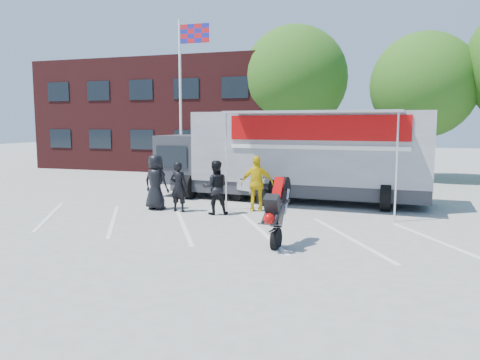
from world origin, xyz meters
The scene contains 13 objects.
ground centered at (0.00, 0.00, 0.00)m, with size 100.00×100.00×0.00m, color #A0A09B.
parking_bay_lines centered at (0.00, 1.00, 0.01)m, with size 18.00×5.00×0.01m, color white.
office_building centered at (-10.00, 18.00, 3.50)m, with size 18.00×8.00×7.00m, color #431515.
flagpole centered at (-6.24, 10.00, 5.05)m, with size 1.61×0.12×8.00m.
tree_left centered at (-2.00, 16.00, 5.57)m, with size 6.12×6.12×8.64m.
tree_mid centered at (5.00, 15.00, 4.94)m, with size 5.44×5.44×7.68m.
transporter_truck centered at (0.07, 6.45, 0.00)m, with size 10.79×5.20×3.43m, color #9C9DA4, non-canonical shape.
parked_motorcycle centered at (-1.45, 5.23, 0.00)m, with size 0.72×2.17×1.14m, color #A6A6AA, non-canonical shape.
stunt_bike_rider centered at (1.05, -0.05, 0.00)m, with size 0.75×1.60×1.88m, color black, non-canonical shape.
spectator_leather_a centered at (-4.21, 3.06, 0.97)m, with size 0.95×0.62×1.94m, color black.
spectator_leather_b centered at (-3.27, 2.95, 0.86)m, with size 0.63×0.41×1.72m, color black.
spectator_leather_c centered at (-1.92, 2.90, 0.90)m, with size 0.87×0.68×1.80m, color black.
spectator_hivis centered at (-0.76, 3.87, 0.95)m, with size 1.12×0.46×1.90m, color yellow.
Camera 1 is at (3.62, -11.37, 3.02)m, focal length 35.00 mm.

